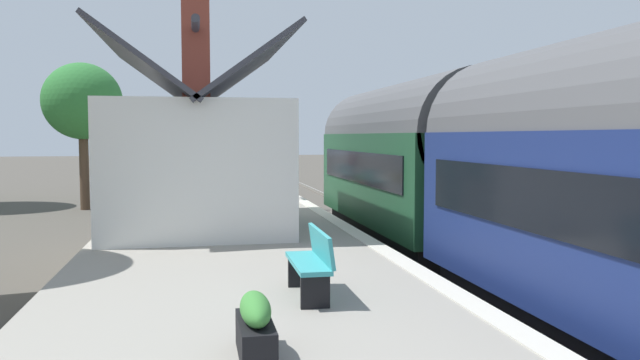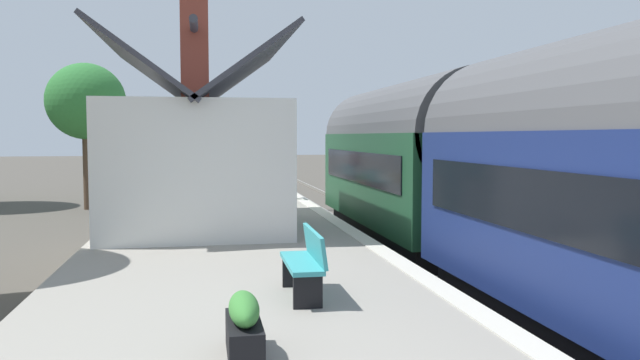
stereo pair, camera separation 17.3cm
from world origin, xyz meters
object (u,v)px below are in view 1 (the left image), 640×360
(station_building, at_px, (197,159))
(station_sign_board, at_px, (285,164))
(bench_platform_end, at_px, (312,261))
(planter_under_sign, at_px, (255,327))
(lamp_post_platform, at_px, (268,126))
(planter_edge_near, at_px, (287,190))
(planter_edge_far, at_px, (244,184))
(tree_far_right, at_px, (82,102))
(bench_mid_platform, at_px, (232,174))
(train, at_px, (483,173))
(bench_by_lamp, at_px, (245,182))
(planter_bench_right, at_px, (217,184))

(station_building, relative_size, station_sign_board, 4.15)
(station_building, xyz_separation_m, bench_platform_end, (-7.08, -1.44, -1.08))
(planter_under_sign, relative_size, station_sign_board, 0.59)
(lamp_post_platform, bearing_deg, planter_edge_near, -177.75)
(planter_edge_far, relative_size, planter_under_sign, 1.04)
(lamp_post_platform, bearing_deg, tree_far_right, 76.98)
(bench_mid_platform, distance_m, planter_edge_near, 6.66)
(train, xyz_separation_m, lamp_post_platform, (13.27, 2.64, 1.14))
(bench_mid_platform, height_order, bench_by_lamp, same)
(bench_mid_platform, relative_size, bench_by_lamp, 0.99)
(train, distance_m, bench_platform_end, 5.24)
(lamp_post_platform, relative_size, station_sign_board, 2.29)
(bench_mid_platform, relative_size, tree_far_right, 0.24)
(train, bearing_deg, station_building, 55.04)
(planter_edge_near, height_order, tree_far_right, tree_far_right)
(tree_far_right, bearing_deg, bench_platform_end, -162.22)
(bench_by_lamp, bearing_deg, station_sign_board, -143.67)
(lamp_post_platform, bearing_deg, station_building, 163.63)
(station_sign_board, bearing_deg, bench_by_lamp, 36.33)
(bench_by_lamp, xyz_separation_m, planter_edge_far, (1.60, -0.09, -0.18))
(bench_mid_platform, bearing_deg, station_building, 172.90)
(bench_mid_platform, distance_m, tree_far_right, 6.65)
(train, relative_size, tree_far_right, 3.02)
(bench_mid_platform, relative_size, planter_edge_near, 2.15)
(station_building, xyz_separation_m, planter_under_sign, (-9.17, -0.50, -1.26))
(planter_edge_near, distance_m, planter_bench_right, 2.85)
(bench_platform_end, height_order, planter_bench_right, bench_platform_end)
(planter_edge_near, relative_size, tree_far_right, 0.11)
(bench_platform_end, distance_m, bench_mid_platform, 19.03)
(bench_mid_platform, bearing_deg, lamp_post_platform, -152.34)
(planter_under_sign, distance_m, tree_far_right, 21.13)
(planter_edge_near, bearing_deg, tree_far_right, 52.28)
(train, distance_m, planter_edge_far, 13.09)
(bench_platform_end, xyz_separation_m, planter_under_sign, (-2.09, 0.94, -0.18))
(station_building, bearing_deg, planter_bench_right, -5.49)
(bench_by_lamp, relative_size, planter_edge_far, 1.45)
(station_building, bearing_deg, bench_platform_end, -168.52)
(planter_edge_near, bearing_deg, planter_under_sign, 170.50)
(planter_edge_near, xyz_separation_m, tree_far_right, (5.68, 7.35, 3.14))
(station_building, distance_m, lamp_post_platform, 9.92)
(bench_by_lamp, xyz_separation_m, planter_under_sign, (-16.29, 1.17, -0.18))
(bench_by_lamp, height_order, planter_under_sign, bench_by_lamp)
(planter_bench_right, xyz_separation_m, lamp_post_platform, (2.27, -2.09, 2.09))
(planter_edge_far, height_order, tree_far_right, tree_far_right)
(planter_edge_far, distance_m, tree_far_right, 7.33)
(lamp_post_platform, bearing_deg, bench_mid_platform, 27.66)
(train, height_order, station_sign_board, train)
(planter_edge_near, xyz_separation_m, station_sign_board, (0.05, 0.08, 0.88))
(bench_by_lamp, xyz_separation_m, lamp_post_platform, (2.35, -1.12, 2.04))
(planter_edge_near, distance_m, station_sign_board, 0.89)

